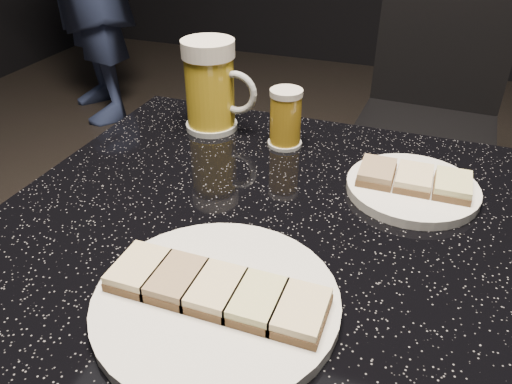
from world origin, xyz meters
TOP-DOWN VIEW (x-y plane):
  - plate_large at (0.01, -0.15)m, footprint 0.26×0.26m
  - plate_small at (0.18, 0.15)m, footprint 0.19×0.19m
  - table at (0.00, 0.00)m, footprint 0.70×0.70m
  - beer_mug at (-0.17, 0.25)m, footprint 0.13×0.09m
  - beer_tumbler at (-0.03, 0.23)m, footprint 0.06×0.06m
  - chair at (0.19, 1.09)m, footprint 0.44×0.44m
  - canapes_on_plate_large at (0.01, -0.15)m, footprint 0.23×0.07m
  - canapes_on_plate_small at (0.18, 0.15)m, footprint 0.15×0.07m

SIDE VIEW (x-z plane):
  - chair at x=0.19m, z-range 0.06..0.94m
  - table at x=0.00m, z-range 0.13..0.88m
  - plate_large at x=0.01m, z-range 0.75..0.76m
  - plate_small at x=0.18m, z-range 0.75..0.76m
  - canapes_on_plate_large at x=0.01m, z-range 0.76..0.78m
  - canapes_on_plate_small at x=0.18m, z-range 0.76..0.78m
  - beer_tumbler at x=-0.03m, z-range 0.75..0.85m
  - beer_mug at x=-0.17m, z-range 0.75..0.91m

